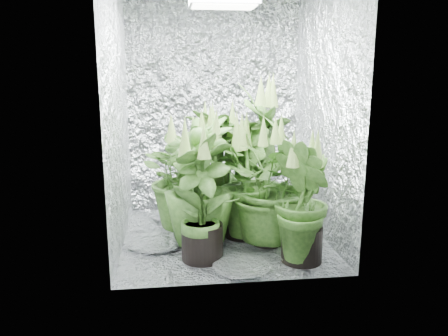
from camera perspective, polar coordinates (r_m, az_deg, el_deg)
ground at (r=3.61m, az=-0.04°, el=-9.00°), size 1.60×1.60×0.00m
walls at (r=3.38m, az=-0.04°, el=7.01°), size 1.62×1.62×2.00m
grow_lamp at (r=3.40m, az=-0.04°, el=21.01°), size 0.50×0.30×0.22m
plant_a at (r=3.68m, az=-4.94°, el=-1.02°), size 1.04×1.04×1.00m
plant_b at (r=3.69m, az=4.87°, el=1.35°), size 0.83×0.83×1.31m
plant_c at (r=3.50m, az=2.52°, el=-1.89°), size 0.60×0.60×1.01m
plant_d at (r=3.66m, az=-0.73°, el=-0.49°), size 0.78×0.78×1.09m
plant_e at (r=3.35m, az=5.87°, el=-2.10°), size 0.83×0.83×1.01m
plant_f at (r=3.06m, az=-2.91°, el=-4.06°), size 0.66×0.66×1.01m
plant_g at (r=3.08m, az=10.33°, el=-4.51°), size 0.51×0.51×0.96m
plant_h at (r=3.31m, az=-3.29°, el=-2.20°), size 0.76×0.76×1.07m
circulation_fan at (r=4.24m, az=6.84°, el=-3.51°), size 0.16×0.34×0.39m
plant_label at (r=3.11m, az=11.50°, el=-6.91°), size 0.05×0.03×0.09m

